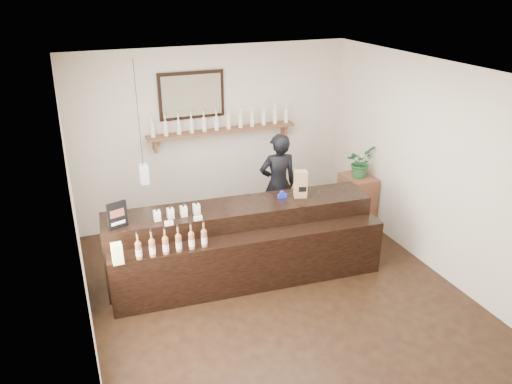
% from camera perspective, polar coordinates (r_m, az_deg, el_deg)
% --- Properties ---
extents(ground, '(5.00, 5.00, 0.00)m').
position_cam_1_polar(ground, '(6.55, 2.33, -11.44)').
color(ground, black).
rests_on(ground, ground).
extents(room_shell, '(5.00, 5.00, 5.00)m').
position_cam_1_polar(room_shell, '(5.74, 2.60, 2.62)').
color(room_shell, beige).
rests_on(room_shell, ground).
extents(back_wall_decor, '(2.66, 0.96, 1.69)m').
position_cam_1_polar(back_wall_decor, '(7.81, -5.63, 8.61)').
color(back_wall_decor, brown).
rests_on(back_wall_decor, ground).
extents(counter, '(3.57, 1.21, 1.15)m').
position_cam_1_polar(counter, '(6.67, -1.52, -6.01)').
color(counter, black).
rests_on(counter, ground).
extents(promo_sign, '(0.24, 0.09, 0.34)m').
position_cam_1_polar(promo_sign, '(6.10, -15.57, -2.57)').
color(promo_sign, black).
rests_on(promo_sign, counter).
extents(paper_bag, '(0.20, 0.17, 0.37)m').
position_cam_1_polar(paper_bag, '(6.73, 5.11, 0.92)').
color(paper_bag, olive).
rests_on(paper_bag, counter).
extents(tape_dispenser, '(0.12, 0.05, 0.10)m').
position_cam_1_polar(tape_dispenser, '(6.73, 3.01, -0.36)').
color(tape_dispenser, '#1826AC').
rests_on(tape_dispenser, counter).
extents(side_cabinet, '(0.43, 0.58, 0.83)m').
position_cam_1_polar(side_cabinet, '(8.22, 11.41, -0.92)').
color(side_cabinet, brown).
rests_on(side_cabinet, ground).
extents(potted_plant, '(0.57, 0.56, 0.48)m').
position_cam_1_polar(potted_plant, '(7.98, 11.78, 3.37)').
color(potted_plant, '#245C2B').
rests_on(potted_plant, side_cabinet).
extents(shopkeeper, '(0.71, 0.50, 1.82)m').
position_cam_1_polar(shopkeeper, '(7.62, 2.54, 1.62)').
color(shopkeeper, black).
rests_on(shopkeeper, ground).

